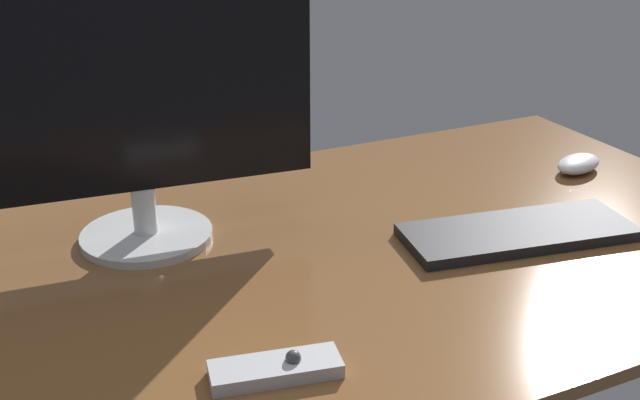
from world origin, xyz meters
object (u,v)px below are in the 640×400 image
media_remote (276,369)px  computer_mouse (578,164)px  keyboard (518,232)px  monitor (135,113)px

media_remote → computer_mouse: bearing=35.5°
keyboard → media_remote: 51.45cm
computer_mouse → media_remote: same height
keyboard → computer_mouse: computer_mouse is taller
monitor → keyboard: size_ratio=1.47×
monitor → media_remote: monitor is taller
monitor → keyboard: 62.08cm
keyboard → monitor: bearing=164.5°
keyboard → media_remote: media_remote is taller
keyboard → computer_mouse: (28.96, 18.33, 0.61)cm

